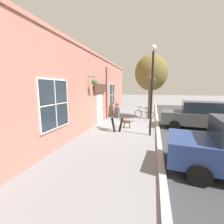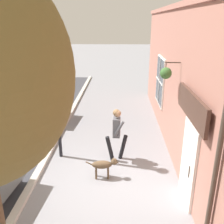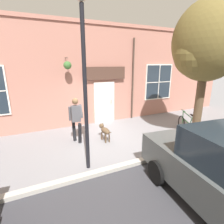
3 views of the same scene
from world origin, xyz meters
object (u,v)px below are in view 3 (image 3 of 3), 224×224
Objects in this scene: pedestrian_walking at (76,116)px; street_lamp at (84,60)px; street_tree_by_curb at (205,45)px; leaning_bicycle at (188,126)px; dog_on_leash at (105,130)px.

pedestrian_walking is 2.78m from street_lamp.
street_lamp is (1.91, -0.14, 2.02)m from pedestrian_walking.
street_tree_by_curb is 3.15× the size of leaning_bicycle.
street_tree_by_curb is 1.10× the size of street_lamp.
street_tree_by_curb reaches higher than leaning_bicycle.
pedestrian_walking is 0.38× the size of street_lamp.
street_tree_by_curb is at bearing 92.23° from street_lamp.
street_lamp reaches higher than pedestrian_walking.
pedestrian_walking is at bearing -105.63° from leaning_bicycle.
street_tree_by_curb is at bearing -18.24° from leaning_bicycle.
leaning_bicycle is (1.28, 4.58, -0.70)m from pedestrian_walking.
street_lamp reaches higher than leaning_bicycle.
street_tree_by_curb is 3.32m from leaning_bicycle.
dog_on_leash is 0.21× the size of street_lamp.
pedestrian_walking is at bearing -111.29° from street_tree_by_curb.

